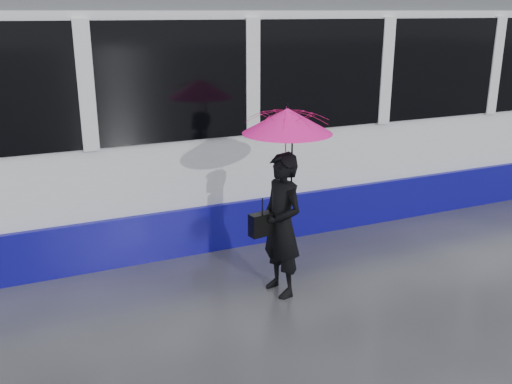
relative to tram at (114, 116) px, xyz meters
name	(u,v)px	position (x,y,z in m)	size (l,w,h in m)	color
ground	(205,301)	(0.38, -2.50, -1.64)	(90.00, 90.00, 0.00)	#27272B
rails	(149,225)	(0.38, 0.00, -1.63)	(34.00, 1.51, 0.02)	#3F3D38
tram	(114,116)	(0.00, 0.00, 0.00)	(26.00, 2.56, 3.35)	white
woman	(282,225)	(1.23, -2.63, -0.84)	(0.58, 0.38, 1.59)	black
umbrella	(287,138)	(1.28, -2.63, 0.11)	(1.07, 1.07, 1.08)	#FF1576
handbag	(262,224)	(1.01, -2.61, -0.80)	(0.30, 0.17, 0.43)	black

